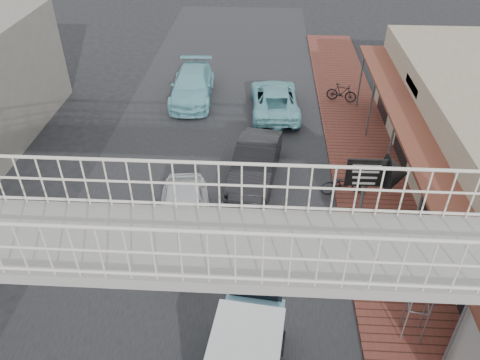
# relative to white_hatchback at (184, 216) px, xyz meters

# --- Properties ---
(ground) EXTENTS (120.00, 120.00, 0.00)m
(ground) POSITION_rel_white_hatchback_xyz_m (0.52, -1.97, -0.74)
(ground) COLOR black
(ground) RESTS_ON ground
(road_strip) EXTENTS (10.00, 60.00, 0.01)m
(road_strip) POSITION_rel_white_hatchback_xyz_m (0.52, -1.97, -0.74)
(road_strip) COLOR black
(road_strip) RESTS_ON ground
(sidewalk) EXTENTS (3.00, 40.00, 0.10)m
(sidewalk) POSITION_rel_white_hatchback_xyz_m (7.02, 1.03, -0.69)
(sidewalk) COLOR brown
(sidewalk) RESTS_ON ground
(footbridge) EXTENTS (16.40, 2.40, 6.34)m
(footbridge) POSITION_rel_white_hatchback_xyz_m (0.52, -5.97, 2.43)
(footbridge) COLOR gray
(footbridge) RESTS_ON ground
(white_hatchback) EXTENTS (2.27, 4.54, 1.49)m
(white_hatchback) POSITION_rel_white_hatchback_xyz_m (0.00, 0.00, 0.00)
(white_hatchback) COLOR silver
(white_hatchback) RESTS_ON ground
(dark_sedan) EXTENTS (2.22, 4.78, 1.52)m
(dark_sedan) POSITION_rel_white_hatchback_xyz_m (2.38, 3.38, 0.02)
(dark_sedan) COLOR black
(dark_sedan) RESTS_ON ground
(angkot_curb) EXTENTS (2.57, 5.10, 1.39)m
(angkot_curb) POSITION_rel_white_hatchback_xyz_m (3.17, 9.38, -0.05)
(angkot_curb) COLOR #70B8C2
(angkot_curb) RESTS_ON ground
(angkot_far) EXTENTS (2.27, 5.22, 1.49)m
(angkot_far) POSITION_rel_white_hatchback_xyz_m (-1.20, 10.63, 0.00)
(angkot_far) COLOR #72BBC7
(angkot_far) RESTS_ON ground
(motorcycle_near) EXTENTS (1.95, 0.98, 0.98)m
(motorcycle_near) POSITION_rel_white_hatchback_xyz_m (5.82, 2.45, -0.15)
(motorcycle_near) COLOR black
(motorcycle_near) RESTS_ON sidewalk
(motorcycle_far) EXTENTS (1.64, 0.91, 0.95)m
(motorcycle_far) POSITION_rel_white_hatchback_xyz_m (6.68, 10.58, -0.17)
(motorcycle_far) COLOR black
(motorcycle_far) RESTS_ON sidewalk
(street_clock) EXTENTS (0.71, 0.63, 2.78)m
(street_clock) POSITION_rel_white_hatchback_xyz_m (6.91, -3.89, 1.66)
(street_clock) COLOR #59595B
(street_clock) RESTS_ON sidewalk
(arrow_sign) EXTENTS (1.93, 1.22, 3.35)m
(arrow_sign) POSITION_rel_white_hatchback_xyz_m (6.75, -0.06, 2.06)
(arrow_sign) COLOR #59595B
(arrow_sign) RESTS_ON sidewalk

